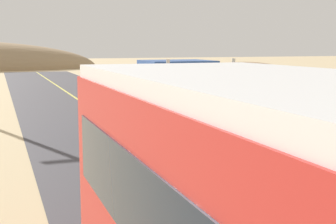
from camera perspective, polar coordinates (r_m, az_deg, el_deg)
The scene contains 1 object.
livestock_truck at distance 15.67m, azimuth 3.97°, elevation 1.97°, with size 2.53×9.70×3.02m.
Camera 1 is at (-4.81, -3.29, 3.49)m, focal length 49.65 mm.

